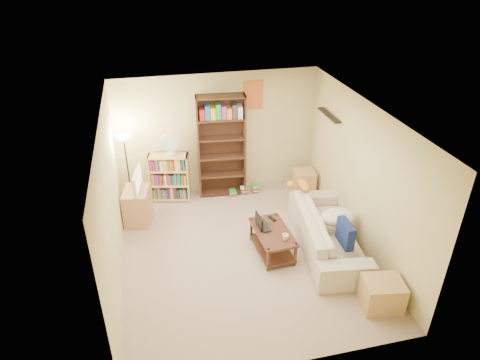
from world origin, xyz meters
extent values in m
plane|color=tan|center=(0.00, 0.00, 0.00)|extent=(4.50, 4.50, 0.00)
cube|color=#CEC28B|center=(0.00, 2.25, 1.25)|extent=(4.00, 0.04, 2.50)
cube|color=#CEC28B|center=(0.00, -2.25, 1.25)|extent=(4.00, 0.04, 2.50)
cube|color=#CEC28B|center=(-2.00, 0.00, 1.25)|extent=(0.04, 4.50, 2.50)
cube|color=#CEC28B|center=(2.00, 0.00, 1.25)|extent=(0.04, 4.50, 2.50)
cube|color=silver|center=(0.00, 0.00, 2.50)|extent=(4.00, 4.50, 0.04)
cube|color=red|center=(0.72, 2.24, 2.02)|extent=(0.40, 0.02, 0.58)
cube|color=black|center=(1.92, 1.30, 1.85)|extent=(0.12, 0.80, 0.03)
imported|color=#BDAF9C|center=(1.44, -0.15, 0.33)|extent=(2.51, 1.48, 0.67)
cube|color=navy|center=(1.49, -0.65, 0.64)|extent=(0.14, 0.44, 0.39)
ellipsoid|color=beige|center=(1.61, -0.12, 0.57)|extent=(0.61, 0.44, 0.26)
ellipsoid|color=orange|center=(1.30, 0.75, 0.75)|extent=(0.44, 0.24, 0.17)
sphere|color=orange|center=(1.07, 0.78, 0.78)|extent=(0.14, 0.14, 0.14)
cube|color=#4A2A1C|center=(0.48, -0.07, 0.42)|extent=(0.61, 1.02, 0.04)
cube|color=#4A2A1C|center=(0.48, -0.07, 0.09)|extent=(0.58, 0.97, 0.03)
cube|color=#4A2A1C|center=(0.28, -0.52, 0.22)|extent=(0.04, 0.04, 0.44)
cube|color=#4A2A1C|center=(0.74, -0.49, 0.22)|extent=(0.04, 0.04, 0.44)
cube|color=#4A2A1C|center=(0.22, 0.34, 0.22)|extent=(0.04, 0.04, 0.44)
cube|color=#4A2A1C|center=(0.69, 0.38, 0.22)|extent=(0.04, 0.04, 0.44)
imported|color=black|center=(0.42, 0.09, 0.45)|extent=(0.40, 0.29, 0.03)
cube|color=white|center=(0.28, 0.08, 0.57)|extent=(0.03, 0.33, 0.22)
imported|color=silver|center=(0.61, -0.34, 0.49)|extent=(0.13, 0.13, 0.10)
cube|color=black|center=(0.57, 0.26, 0.45)|extent=(0.11, 0.18, 0.02)
cube|color=tan|center=(-1.70, 1.40, 0.33)|extent=(0.55, 0.69, 0.67)
imported|color=black|center=(-1.70, 1.40, 0.86)|extent=(0.71, 0.33, 0.39)
cube|color=#46251A|center=(0.04, 2.05, 1.06)|extent=(0.98, 0.41, 2.12)
cube|color=tan|center=(-1.04, 2.05, 0.50)|extent=(0.83, 0.47, 1.00)
cylinder|color=silver|center=(-0.98, 2.03, 1.02)|extent=(0.20, 0.20, 0.04)
cylinder|color=silver|center=(-0.98, 2.03, 1.12)|extent=(0.02, 0.02, 0.20)
cylinder|color=silver|center=(-0.98, 2.00, 1.28)|extent=(0.36, 0.06, 0.36)
cylinder|color=black|center=(-1.80, 1.73, 0.01)|extent=(0.24, 0.24, 0.03)
cylinder|color=black|center=(-1.80, 1.73, 0.76)|extent=(0.03, 0.03, 1.51)
cone|color=beige|center=(-1.80, 1.73, 1.55)|extent=(0.27, 0.27, 0.12)
cube|color=tan|center=(1.72, 1.73, 0.24)|extent=(0.46, 0.46, 0.48)
cube|color=tan|center=(1.65, -1.62, 0.23)|extent=(0.62, 0.55, 0.46)
cube|color=red|center=(0.22, 1.89, 0.07)|extent=(0.16, 0.12, 0.14)
cube|color=#1966B2|center=(0.47, 1.90, 0.08)|extent=(0.16, 0.12, 0.17)
cube|color=gold|center=(0.72, 1.91, 0.10)|extent=(0.16, 0.12, 0.20)
camera|label=1|loc=(-1.36, -5.57, 4.64)|focal=32.00mm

